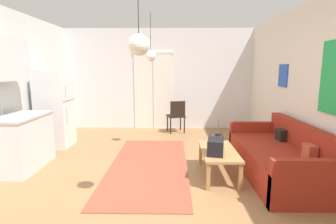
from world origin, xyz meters
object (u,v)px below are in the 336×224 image
Objects in this scene: refrigerator at (55,109)px; accent_chair at (176,115)px; pendant_lamp_far at (151,56)px; handbag at (216,146)px; couch at (281,158)px; coffee_table at (218,153)px; pendant_lamp_near at (139,45)px; bamboo_vase at (218,140)px.

accent_chair is (2.55, 1.17, -0.32)m from refrigerator.
accent_chair is 0.91× the size of pendant_lamp_far.
refrigerator is at bearing 151.32° from handbag.
couch is 2.38× the size of pendant_lamp_far.
refrigerator reaches higher than coffee_table.
pendant_lamp_near is (-1.04, -1.04, 1.50)m from coffee_table.
coffee_table is 1.26× the size of accent_chair.
pendant_lamp_near is (-2.01, -1.09, 1.60)m from couch.
pendant_lamp_far reaches higher than coffee_table.
bamboo_vase is at bearing -23.13° from refrigerator.
coffee_table is at bearing -93.63° from bamboo_vase.
handbag is (-1.05, -0.24, 0.26)m from couch.
bamboo_vase is (0.01, 0.14, 0.17)m from coffee_table.
coffee_table is at bearing 87.64° from accent_chair.
couch is 1.11m from handbag.
refrigerator is (-4.11, 1.43, 0.53)m from couch.
bamboo_vase is at bearing 88.52° from accent_chair.
coffee_table is 2.10m from pendant_lamp_near.
accent_chair is at bearing 83.10° from pendant_lamp_near.
couch is 1.36× the size of refrigerator.
pendant_lamp_far is (-0.08, 2.35, 0.00)m from pendant_lamp_near.
pendant_lamp_near is (2.10, -2.53, 1.07)m from refrigerator.
pendant_lamp_far is at bearing 91.88° from pendant_lamp_near.
pendant_lamp_far reaches higher than handbag.
couch is at bearing -19.22° from refrigerator.
couch is at bearing -5.16° from bamboo_vase.
pendant_lamp_near is 2.35m from pendant_lamp_far.
handbag is 0.42× the size of pendant_lamp_far.
pendant_lamp_far is (-2.09, 1.26, 1.60)m from couch.
handbag is at bearing -166.88° from couch.
coffee_table is at bearing 44.83° from pendant_lamp_near.
coffee_table is 1.14× the size of pendant_lamp_near.
accent_chair is (-0.60, 2.66, 0.11)m from coffee_table.
bamboo_vase is at bearing -45.95° from pendant_lamp_far.
bamboo_vase is at bearing 86.37° from coffee_table.
handbag is at bearing -28.68° from refrigerator.
accent_chair is 0.90× the size of pendant_lamp_near.
bamboo_vase is at bearing 75.12° from handbag.
couch is 2.61× the size of accent_chair.
refrigerator is (-3.15, 1.49, 0.43)m from coffee_table.
refrigerator is at bearing 160.78° from couch.
couch is 2.79m from pendant_lamp_near.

